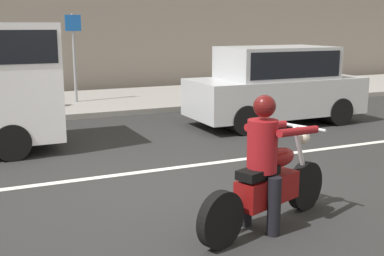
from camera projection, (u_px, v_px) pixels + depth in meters
name	position (u px, v px, depth m)	size (l,w,h in m)	color
ground_plane	(159.00, 189.00, 7.09)	(80.00, 80.00, 0.00)	#262626
sidewalk_slab	(59.00, 104.00, 14.21)	(40.00, 4.40, 0.14)	gray
lane_marking_stripe	(185.00, 166.00, 8.22)	(18.00, 0.14, 0.01)	silver
motorcycle_with_rider_crimson	(267.00, 174.00, 5.66)	(2.11, 0.99, 1.55)	black
parked_hatchback_silver	(276.00, 84.00, 11.59)	(4.07, 1.76, 1.80)	#B2B5BA
street_sign_post	(74.00, 49.00, 13.90)	(0.44, 0.08, 2.45)	gray
pedestrian_bystander	(22.00, 72.00, 12.76)	(0.34, 0.34, 1.64)	black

